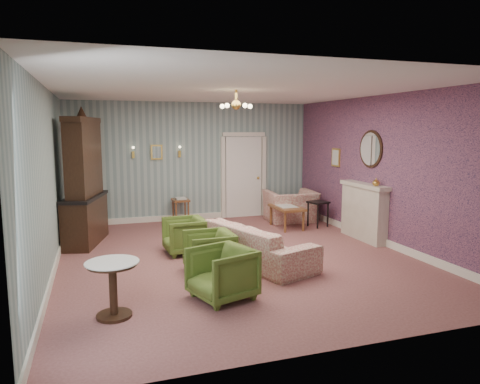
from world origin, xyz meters
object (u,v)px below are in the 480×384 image
object	(u,v)px
olive_chair_c	(184,234)
fireplace	(364,212)
sofa_chintz	(255,237)
wingback_chair	(291,201)
olive_chair_b	(209,250)
side_table_black	(318,214)
dresser	(84,178)
coffee_table	(287,217)
pedestal_table	(113,289)
olive_chair_a	(222,271)

from	to	relation	value
olive_chair_c	fireplace	size ratio (longest dim) A/B	0.52
sofa_chintz	wingback_chair	bearing A→B (deg)	-53.66
olive_chair_c	fireplace	world-z (taller)	fireplace
olive_chair_c	sofa_chintz	world-z (taller)	sofa_chintz
olive_chair_b	side_table_black	distance (m)	4.03
olive_chair_c	dresser	bearing A→B (deg)	-130.38
wingback_chair	dresser	bearing A→B (deg)	12.10
olive_chair_b	coffee_table	xyz separation A→B (m)	(2.47, 2.57, -0.11)
olive_chair_b	fireplace	distance (m)	3.70
olive_chair_b	coffee_table	distance (m)	3.57
olive_chair_c	wingback_chair	size ratio (longest dim) A/B	0.62
sofa_chintz	pedestal_table	distance (m)	2.84
pedestal_table	olive_chair_c	bearing A→B (deg)	61.53
olive_chair_a	olive_chair_c	size ratio (longest dim) A/B	1.06
olive_chair_a	dresser	world-z (taller)	dresser
wingback_chair	dresser	xyz separation A→B (m)	(-4.73, -0.67, 0.81)
olive_chair_a	coffee_table	size ratio (longest dim) A/B	0.77
olive_chair_c	fireplace	distance (m)	3.69
olive_chair_c	sofa_chintz	size ratio (longest dim) A/B	0.32
olive_chair_c	pedestal_table	bearing A→B (deg)	-31.62
sofa_chintz	dresser	distance (m)	3.64
olive_chair_c	side_table_black	world-z (taller)	olive_chair_c
sofa_chintz	wingback_chair	world-z (taller)	wingback_chair
sofa_chintz	pedestal_table	bearing A→B (deg)	103.91
sofa_chintz	pedestal_table	xyz separation A→B (m)	(-2.37, -1.55, -0.10)
olive_chair_c	olive_chair_a	bearing A→B (deg)	-1.94
wingback_chair	pedestal_table	world-z (taller)	wingback_chair
olive_chair_b	fireplace	bearing A→B (deg)	106.04
olive_chair_b	wingback_chair	xyz separation A→B (m)	(2.86, 3.20, 0.14)
sofa_chintz	dresser	world-z (taller)	dresser
wingback_chair	side_table_black	world-z (taller)	wingback_chair
dresser	side_table_black	xyz separation A→B (m)	(5.07, -0.09, -1.01)
wingback_chair	pedestal_table	distance (m)	6.23
dresser	fireplace	xyz separation A→B (m)	(5.40, -1.43, -0.73)
olive_chair_c	sofa_chintz	bearing A→B (deg)	44.81
olive_chair_a	pedestal_table	distance (m)	1.40
coffee_table	sofa_chintz	bearing A→B (deg)	-125.17
wingback_chair	side_table_black	size ratio (longest dim) A/B	1.94
olive_chair_c	wingback_chair	world-z (taller)	wingback_chair
olive_chair_a	olive_chair_c	world-z (taller)	olive_chair_a
dresser	pedestal_table	bearing A→B (deg)	-69.63
olive_chair_a	olive_chair_b	xyz separation A→B (m)	(0.10, 1.09, -0.02)
sofa_chintz	coffee_table	bearing A→B (deg)	-54.42
olive_chair_a	wingback_chair	distance (m)	5.22
olive_chair_a	dresser	distance (m)	4.14
pedestal_table	wingback_chair	bearing A→B (deg)	45.59
olive_chair_c	pedestal_table	distance (m)	2.82
coffee_table	dresser	bearing A→B (deg)	-179.53
olive_chair_a	side_table_black	world-z (taller)	olive_chair_a
fireplace	coffee_table	xyz separation A→B (m)	(-1.05, 1.47, -0.33)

